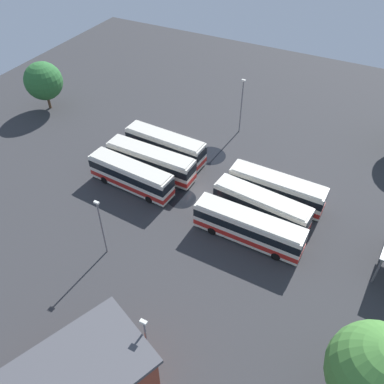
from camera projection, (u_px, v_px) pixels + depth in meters
name	position (u px, v px, depth m)	size (l,w,h in m)	color
ground_plane	(202.00, 193.00, 50.36)	(95.78, 95.78, 0.00)	#333335
bus_row0_slot0	(131.00, 176.00, 50.01)	(11.55, 3.41, 3.60)	silver
bus_row0_slot1	(151.00, 161.00, 52.20)	(12.21, 2.86, 3.60)	silver
bus_row0_slot2	(165.00, 145.00, 54.81)	(11.64, 3.20, 3.60)	silver
bus_row1_slot0	(249.00, 227.00, 43.46)	(12.26, 2.91, 3.60)	silver
bus_row1_slot1	(261.00, 206.00, 45.89)	(11.55, 3.76, 3.60)	silver
bus_row1_slot2	(276.00, 189.00, 48.15)	(11.66, 2.95, 3.60)	silver
lamp_post_far_corner	(147.00, 345.00, 31.02)	(0.56, 0.28, 7.73)	slate
lamp_post_near_entrance	(101.00, 225.00, 40.67)	(0.56, 0.28, 7.39)	slate
lamp_post_by_building	(241.00, 104.00, 57.73)	(0.56, 0.28, 8.40)	slate
tree_northwest	(43.00, 81.00, 62.80)	(5.92, 5.92, 7.73)	brown
tree_south_edge	(377.00, 373.00, 28.12)	(7.18, 7.18, 9.17)	brown
puddle_between_rows	(273.00, 184.00, 51.70)	(4.40, 4.40, 0.01)	black
puddle_back_corner	(210.00, 156.00, 56.24)	(4.34, 4.34, 0.01)	black
puddle_near_shelter	(182.00, 199.00, 49.66)	(3.62, 3.62, 0.01)	black
puddle_front_lane	(242.00, 177.00, 52.81)	(3.91, 3.91, 0.01)	black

